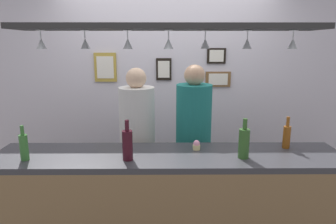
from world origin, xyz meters
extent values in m
cube|color=silver|center=(0.00, 1.10, 1.30)|extent=(4.40, 0.06, 2.60)
cube|color=#38383D|center=(0.00, -0.35, 1.01)|extent=(2.70, 0.55, 0.04)
cube|color=black|center=(0.00, -0.30, 1.98)|extent=(2.20, 0.36, 0.04)
cylinder|color=silver|center=(-0.90, -0.35, 1.96)|extent=(0.06, 0.06, 0.00)
cylinder|color=silver|center=(-0.90, -0.35, 1.93)|extent=(0.01, 0.01, 0.06)
cone|color=silver|center=(-0.90, -0.35, 1.86)|extent=(0.07, 0.07, 0.08)
cylinder|color=silver|center=(-0.61, -0.28, 1.96)|extent=(0.06, 0.06, 0.00)
cylinder|color=silver|center=(-0.61, -0.28, 1.93)|extent=(0.01, 0.01, 0.06)
cone|color=silver|center=(-0.61, -0.28, 1.86)|extent=(0.07, 0.07, 0.08)
cylinder|color=silver|center=(-0.29, -0.33, 1.96)|extent=(0.06, 0.06, 0.00)
cylinder|color=silver|center=(-0.29, -0.33, 1.93)|extent=(0.01, 0.01, 0.06)
cone|color=silver|center=(-0.29, -0.33, 1.86)|extent=(0.07, 0.07, 0.08)
cylinder|color=silver|center=(0.00, -0.36, 1.96)|extent=(0.06, 0.06, 0.00)
cylinder|color=silver|center=(0.00, -0.36, 1.93)|extent=(0.01, 0.01, 0.06)
cone|color=silver|center=(0.00, -0.36, 1.86)|extent=(0.07, 0.07, 0.08)
cylinder|color=silver|center=(0.27, -0.24, 1.96)|extent=(0.06, 0.06, 0.00)
cylinder|color=silver|center=(0.27, -0.24, 1.93)|extent=(0.01, 0.01, 0.06)
cone|color=silver|center=(0.27, -0.24, 1.86)|extent=(0.07, 0.07, 0.08)
cylinder|color=silver|center=(0.58, -0.27, 1.96)|extent=(0.06, 0.06, 0.00)
cylinder|color=silver|center=(0.58, -0.27, 1.93)|extent=(0.01, 0.01, 0.06)
cone|color=silver|center=(0.58, -0.27, 1.86)|extent=(0.07, 0.07, 0.08)
cylinder|color=silver|center=(0.89, -0.33, 1.96)|extent=(0.06, 0.06, 0.00)
cylinder|color=silver|center=(0.89, -0.33, 1.93)|extent=(0.01, 0.01, 0.06)
cone|color=silver|center=(0.89, -0.33, 1.86)|extent=(0.07, 0.07, 0.08)
cube|color=#2D334C|center=(-0.30, 0.27, 0.39)|extent=(0.17, 0.18, 0.78)
cylinder|color=white|center=(-0.30, 0.27, 1.12)|extent=(0.34, 0.34, 0.68)
sphere|color=beige|center=(-0.30, 0.27, 1.55)|extent=(0.19, 0.19, 0.19)
cube|color=#2D334C|center=(0.25, 0.27, 0.40)|extent=(0.17, 0.18, 0.80)
cylinder|color=#1E7A75|center=(0.25, 0.27, 1.14)|extent=(0.34, 0.34, 0.69)
sphere|color=tan|center=(0.25, 0.27, 1.58)|extent=(0.20, 0.20, 0.20)
cylinder|color=brown|center=(0.96, -0.21, 1.12)|extent=(0.06, 0.06, 0.18)
cylinder|color=brown|center=(0.96, -0.21, 1.25)|extent=(0.03, 0.03, 0.08)
cylinder|color=#2D5623|center=(0.56, -0.43, 1.14)|extent=(0.08, 0.08, 0.22)
cylinder|color=#2D5623|center=(0.56, -0.43, 1.29)|extent=(0.03, 0.03, 0.08)
cylinder|color=#336B2D|center=(-1.05, -0.46, 1.13)|extent=(0.06, 0.06, 0.19)
cylinder|color=#336B2D|center=(-1.05, -0.46, 1.26)|extent=(0.03, 0.03, 0.07)
cylinder|color=#380F19|center=(-0.30, -0.46, 1.14)|extent=(0.08, 0.08, 0.22)
cylinder|color=#380F19|center=(-0.30, -0.46, 1.29)|extent=(0.03, 0.03, 0.08)
cylinder|color=beige|center=(0.23, -0.25, 1.05)|extent=(0.06, 0.06, 0.04)
sphere|color=pink|center=(0.23, -0.25, 1.09)|extent=(0.05, 0.05, 0.05)
cube|color=#B29338|center=(-0.73, 1.06, 1.59)|extent=(0.26, 0.02, 0.34)
cube|color=white|center=(-0.73, 1.05, 1.59)|extent=(0.20, 0.01, 0.26)
cube|color=brown|center=(0.61, 1.06, 1.45)|extent=(0.30, 0.02, 0.18)
cube|color=white|center=(0.61, 1.05, 1.45)|extent=(0.23, 0.01, 0.14)
cube|color=black|center=(0.58, 1.06, 1.72)|extent=(0.22, 0.02, 0.18)
cube|color=white|center=(0.58, 1.05, 1.72)|extent=(0.17, 0.01, 0.14)
cube|color=black|center=(-0.04, 1.06, 1.57)|extent=(0.18, 0.02, 0.26)
cube|color=white|center=(-0.04, 1.05, 1.57)|extent=(0.14, 0.01, 0.20)
camera|label=1|loc=(-0.02, -2.53, 1.86)|focal=32.09mm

